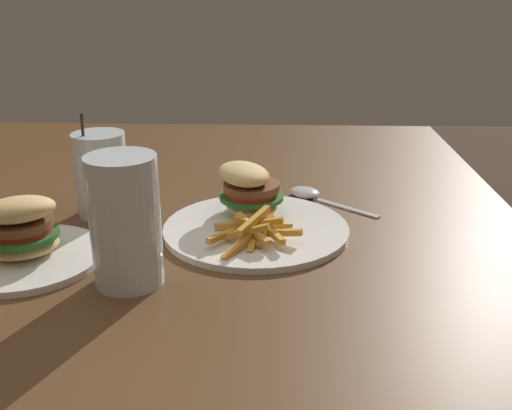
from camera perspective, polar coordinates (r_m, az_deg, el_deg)
name	(u,v)px	position (r m, az deg, el deg)	size (l,w,h in m)	color
dining_table	(160,297)	(0.98, -9.12, -8.69)	(1.51, 1.19, 0.77)	brown
meal_plate_near	(253,211)	(0.95, -0.32, -0.59)	(0.29, 0.29, 0.10)	white
beer_glass	(125,224)	(0.78, -12.33, -1.78)	(0.09, 0.09, 0.17)	silver
juice_glass	(101,176)	(1.03, -14.50, 2.70)	(0.09, 0.09, 0.18)	silver
spoon	(308,193)	(1.09, 4.97, 1.10)	(0.14, 0.16, 0.02)	silver
meal_plate_far	(22,239)	(0.90, -21.38, -3.02)	(0.22, 0.22, 0.11)	white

